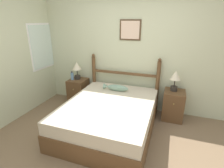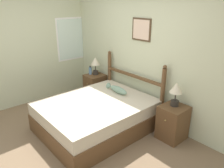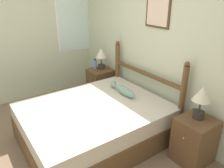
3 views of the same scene
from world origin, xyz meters
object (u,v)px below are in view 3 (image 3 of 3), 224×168
at_px(nightstand_left, 100,84).
at_px(table_lamp_left, 101,55).
at_px(nightstand_right, 194,140).
at_px(table_lamp_right, 201,98).
at_px(fish_pillow, 123,90).
at_px(bed, 95,123).
at_px(bottle, 95,64).

xyz_separation_m(nightstand_left, table_lamp_left, (-0.03, 0.04, 0.58)).
bearing_deg(nightstand_right, table_lamp_right, 124.85).
xyz_separation_m(table_lamp_right, fish_pillow, (-1.15, -0.27, -0.27)).
bearing_deg(bed, fish_pillow, 97.19).
height_order(nightstand_right, table_lamp_right, table_lamp_right).
xyz_separation_m(table_lamp_left, fish_pillow, (1.06, -0.27, -0.27)).
bearing_deg(fish_pillow, bottle, 171.07).
relative_size(bottle, fish_pillow, 0.39).
height_order(bottle, fish_pillow, bottle).
bearing_deg(nightstand_right, bed, -144.33).
height_order(table_lamp_left, fish_pillow, table_lamp_left).
relative_size(table_lamp_right, fish_pillow, 0.77).
relative_size(nightstand_left, fish_pillow, 1.12).
xyz_separation_m(bed, nightstand_left, (-1.11, 0.79, 0.03)).
height_order(table_lamp_right, fish_pillow, table_lamp_right).
distance_m(bed, nightstand_left, 1.36).
bearing_deg(table_lamp_left, nightstand_right, -1.12).
bearing_deg(table_lamp_right, bottle, -177.84).
relative_size(table_lamp_left, bottle, 1.96).
height_order(table_lamp_left, table_lamp_right, same).
bearing_deg(fish_pillow, table_lamp_left, 165.64).
bearing_deg(bottle, bed, -31.45).
distance_m(bed, bottle, 1.50).
bearing_deg(table_lamp_right, bed, -142.31).
height_order(table_lamp_left, bottle, table_lamp_left).
xyz_separation_m(nightstand_right, table_lamp_left, (-2.24, 0.04, 0.58)).
height_order(bed, table_lamp_right, table_lamp_right).
relative_size(bed, table_lamp_left, 4.76).
distance_m(nightstand_left, table_lamp_left, 0.58).
distance_m(bed, table_lamp_right, 1.50).
relative_size(bed, table_lamp_right, 4.76).
relative_size(nightstand_left, bottle, 2.86).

